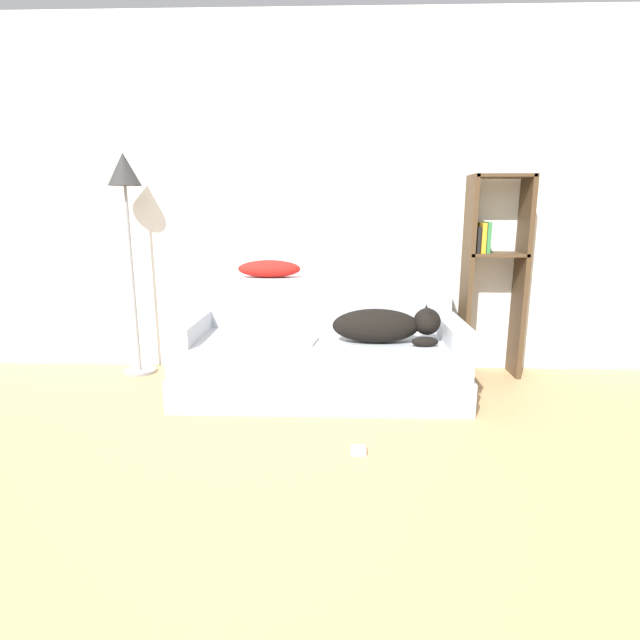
{
  "coord_description": "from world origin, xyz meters",
  "views": [
    {
      "loc": [
        0.3,
        -1.51,
        1.29
      ],
      "look_at": [
        0.2,
        1.75,
        0.55
      ],
      "focal_mm": 28.0,
      "sensor_mm": 36.0,
      "label": 1
    }
  ],
  "objects_px": {
    "throw_pillow": "(269,269)",
    "bookshelf": "(493,266)",
    "power_adapter": "(358,450)",
    "dog": "(386,325)",
    "laptop": "(292,340)",
    "floor_lamp": "(126,196)",
    "couch": "(320,366)"
  },
  "relations": [
    {
      "from": "laptop",
      "to": "floor_lamp",
      "type": "bearing_deg",
      "value": 167.15
    },
    {
      "from": "laptop",
      "to": "bookshelf",
      "type": "xyz_separation_m",
      "value": [
        1.49,
        0.57,
        0.45
      ]
    },
    {
      "from": "bookshelf",
      "to": "floor_lamp",
      "type": "relative_size",
      "value": 0.91
    },
    {
      "from": "laptop",
      "to": "bookshelf",
      "type": "bearing_deg",
      "value": 30.18
    },
    {
      "from": "couch",
      "to": "dog",
      "type": "height_order",
      "value": "dog"
    },
    {
      "from": "floor_lamp",
      "to": "throw_pillow",
      "type": "bearing_deg",
      "value": -3.18
    },
    {
      "from": "bookshelf",
      "to": "power_adapter",
      "type": "relative_size",
      "value": 19.14
    },
    {
      "from": "bookshelf",
      "to": "laptop",
      "type": "bearing_deg",
      "value": -159.1
    },
    {
      "from": "floor_lamp",
      "to": "power_adapter",
      "type": "bearing_deg",
      "value": -37.49
    },
    {
      "from": "laptop",
      "to": "dog",
      "type": "bearing_deg",
      "value": 9.31
    },
    {
      "from": "couch",
      "to": "bookshelf",
      "type": "bearing_deg",
      "value": 19.73
    },
    {
      "from": "throw_pillow",
      "to": "bookshelf",
      "type": "height_order",
      "value": "bookshelf"
    },
    {
      "from": "throw_pillow",
      "to": "floor_lamp",
      "type": "xyz_separation_m",
      "value": [
        -1.07,
        0.06,
        0.53
      ]
    },
    {
      "from": "couch",
      "to": "laptop",
      "type": "height_order",
      "value": "laptop"
    },
    {
      "from": "laptop",
      "to": "floor_lamp",
      "type": "relative_size",
      "value": 0.21
    },
    {
      "from": "dog",
      "to": "throw_pillow",
      "type": "height_order",
      "value": "throw_pillow"
    },
    {
      "from": "laptop",
      "to": "power_adapter",
      "type": "xyz_separation_m",
      "value": [
        0.42,
        -0.78,
        -0.4
      ]
    },
    {
      "from": "power_adapter",
      "to": "dog",
      "type": "bearing_deg",
      "value": 75.31
    },
    {
      "from": "throw_pillow",
      "to": "bookshelf",
      "type": "relative_size",
      "value": 0.31
    },
    {
      "from": "throw_pillow",
      "to": "floor_lamp",
      "type": "bearing_deg",
      "value": 176.82
    },
    {
      "from": "dog",
      "to": "bookshelf",
      "type": "xyz_separation_m",
      "value": [
        0.86,
        0.57,
        0.34
      ]
    },
    {
      "from": "dog",
      "to": "power_adapter",
      "type": "xyz_separation_m",
      "value": [
        -0.21,
        -0.78,
        -0.51
      ]
    },
    {
      "from": "dog",
      "to": "bookshelf",
      "type": "height_order",
      "value": "bookshelf"
    },
    {
      "from": "couch",
      "to": "throw_pillow",
      "type": "bearing_deg",
      "value": 138.08
    },
    {
      "from": "bookshelf",
      "to": "couch",
      "type": "bearing_deg",
      "value": -160.27
    },
    {
      "from": "dog",
      "to": "floor_lamp",
      "type": "height_order",
      "value": "floor_lamp"
    },
    {
      "from": "floor_lamp",
      "to": "power_adapter",
      "type": "relative_size",
      "value": 21.12
    },
    {
      "from": "laptop",
      "to": "throw_pillow",
      "type": "distance_m",
      "value": 0.66
    },
    {
      "from": "dog",
      "to": "bookshelf",
      "type": "relative_size",
      "value": 0.47
    },
    {
      "from": "couch",
      "to": "dog",
      "type": "relative_size",
      "value": 2.73
    },
    {
      "from": "bookshelf",
      "to": "power_adapter",
      "type": "height_order",
      "value": "bookshelf"
    },
    {
      "from": "couch",
      "to": "bookshelf",
      "type": "height_order",
      "value": "bookshelf"
    }
  ]
}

